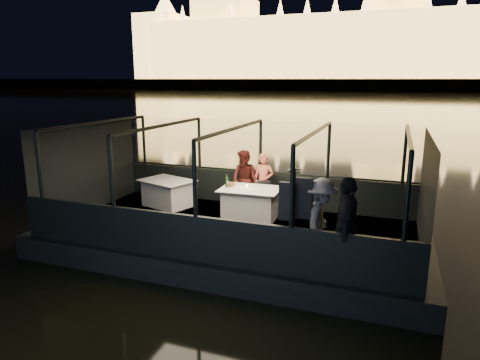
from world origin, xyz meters
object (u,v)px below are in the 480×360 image
(dining_table_aft, at_px, (167,192))
(person_woman_coral, at_px, (263,182))
(dining_table_central, at_px, (250,204))
(coat_stand, at_px, (294,217))
(passenger_dark, at_px, (346,230))
(wine_bottle, at_px, (227,181))
(chair_port_left, at_px, (241,192))
(chair_port_right, at_px, (261,197))
(person_man_maroon, at_px, (245,181))
(passenger_stripe, at_px, (321,220))

(dining_table_aft, height_order, person_woman_coral, person_woman_coral)
(dining_table_central, bearing_deg, coat_stand, -54.38)
(passenger_dark, distance_m, wine_bottle, 3.97)
(dining_table_central, xyz_separation_m, coat_stand, (1.59, -2.22, 0.51))
(chair_port_left, distance_m, chair_port_right, 0.69)
(chair_port_right, bearing_deg, dining_table_aft, 160.83)
(coat_stand, relative_size, person_man_maroon, 1.16)
(person_woman_coral, bearing_deg, chair_port_left, -170.10)
(dining_table_central, xyz_separation_m, person_man_maroon, (-0.41, 0.74, 0.36))
(chair_port_right, xyz_separation_m, passenger_stripe, (1.92, -2.50, 0.40))
(wine_bottle, bearing_deg, passenger_dark, -37.38)
(coat_stand, bearing_deg, person_woman_coral, 116.36)
(chair_port_left, bearing_deg, person_woman_coral, -13.23)
(wine_bottle, bearing_deg, chair_port_left, 82.85)
(dining_table_central, distance_m, dining_table_aft, 2.46)
(dining_table_aft, relative_size, passenger_dark, 0.76)
(person_woman_coral, bearing_deg, wine_bottle, -128.40)
(person_man_maroon, relative_size, wine_bottle, 5.09)
(dining_table_aft, distance_m, wine_bottle, 1.95)
(dining_table_aft, distance_m, person_man_maroon, 2.13)
(chair_port_left, relative_size, passenger_dark, 0.55)
(chair_port_left, distance_m, coat_stand, 3.63)
(dining_table_central, height_order, chair_port_right, chair_port_right)
(coat_stand, height_order, wine_bottle, coat_stand)
(coat_stand, xyz_separation_m, person_man_maroon, (-2.00, 2.95, -0.15))
(wine_bottle, bearing_deg, coat_stand, -44.70)
(dining_table_aft, distance_m, chair_port_right, 2.59)
(chair_port_right, xyz_separation_m, person_man_maroon, (-0.54, 0.29, 0.30))
(dining_table_central, distance_m, passenger_stripe, 2.93)
(passenger_stripe, distance_m, wine_bottle, 3.32)
(chair_port_left, height_order, wine_bottle, wine_bottle)
(coat_stand, height_order, passenger_dark, coat_stand)
(wine_bottle, bearing_deg, dining_table_aft, 170.84)
(dining_table_central, xyz_separation_m, person_woman_coral, (0.08, 0.83, 0.36))
(chair_port_right, xyz_separation_m, person_woman_coral, (-0.05, 0.38, 0.30))
(person_woman_coral, height_order, passenger_stripe, passenger_stripe)
(person_man_maroon, xyz_separation_m, wine_bottle, (-0.19, -0.79, 0.17))
(chair_port_left, relative_size, passenger_stripe, 0.61)
(dining_table_aft, height_order, passenger_stripe, passenger_stripe)
(dining_table_central, xyz_separation_m, passenger_stripe, (2.05, -2.05, 0.47))
(chair_port_right, height_order, person_woman_coral, person_woman_coral)
(dining_table_aft, distance_m, passenger_stripe, 5.07)
(chair_port_left, height_order, person_woman_coral, person_woman_coral)
(dining_table_aft, distance_m, passenger_dark, 5.71)
(chair_port_left, distance_m, person_man_maroon, 0.31)
(dining_table_central, height_order, passenger_dark, passenger_dark)
(chair_port_right, distance_m, coat_stand, 3.07)
(chair_port_left, bearing_deg, dining_table_aft, 169.68)
(chair_port_right, height_order, person_man_maroon, person_man_maroon)
(chair_port_right, relative_size, wine_bottle, 2.66)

